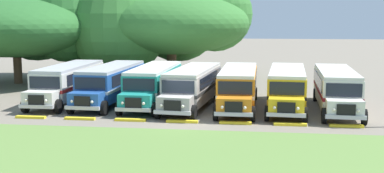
{
  "coord_description": "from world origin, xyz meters",
  "views": [
    {
      "loc": [
        4.57,
        -30.81,
        6.74
      ],
      "look_at": [
        0.0,
        4.22,
        1.6
      ],
      "focal_mm": 46.48,
      "sensor_mm": 36.0,
      "label": 1
    }
  ],
  "objects_px": {
    "parked_bus_slot_1": "(111,82)",
    "secondary_tree": "(18,23)",
    "broad_shade_tree": "(165,22)",
    "parked_bus_slot_4": "(238,86)",
    "parked_bus_slot_3": "(193,85)",
    "parked_bus_slot_2": "(154,83)",
    "parked_bus_slot_6": "(336,88)",
    "parked_bus_slot_0": "(69,81)",
    "parked_bus_slot_5": "(287,86)"
  },
  "relations": [
    {
      "from": "parked_bus_slot_5",
      "to": "parked_bus_slot_6",
      "type": "height_order",
      "value": "same"
    },
    {
      "from": "parked_bus_slot_0",
      "to": "parked_bus_slot_5",
      "type": "distance_m",
      "value": 16.78
    },
    {
      "from": "broad_shade_tree",
      "to": "parked_bus_slot_4",
      "type": "bearing_deg",
      "value": -60.93
    },
    {
      "from": "parked_bus_slot_2",
      "to": "secondary_tree",
      "type": "height_order",
      "value": "secondary_tree"
    },
    {
      "from": "parked_bus_slot_1",
      "to": "parked_bus_slot_2",
      "type": "height_order",
      "value": "same"
    },
    {
      "from": "parked_bus_slot_6",
      "to": "secondary_tree",
      "type": "bearing_deg",
      "value": -108.02
    },
    {
      "from": "parked_bus_slot_1",
      "to": "parked_bus_slot_4",
      "type": "xyz_separation_m",
      "value": [
        9.78,
        -0.78,
        0.0
      ]
    },
    {
      "from": "parked_bus_slot_3",
      "to": "parked_bus_slot_4",
      "type": "distance_m",
      "value": 3.35
    },
    {
      "from": "broad_shade_tree",
      "to": "secondary_tree",
      "type": "xyz_separation_m",
      "value": [
        -14.14,
        -3.6,
        -0.12
      ]
    },
    {
      "from": "parked_bus_slot_1",
      "to": "parked_bus_slot_6",
      "type": "xyz_separation_m",
      "value": [
        16.73,
        -0.82,
        0.0
      ]
    },
    {
      "from": "parked_bus_slot_5",
      "to": "parked_bus_slot_0",
      "type": "bearing_deg",
      "value": -88.66
    },
    {
      "from": "parked_bus_slot_6",
      "to": "parked_bus_slot_4",
      "type": "bearing_deg",
      "value": -87.63
    },
    {
      "from": "parked_bus_slot_2",
      "to": "parked_bus_slot_6",
      "type": "xyz_separation_m",
      "value": [
        13.38,
        -0.67,
        0.0
      ]
    },
    {
      "from": "parked_bus_slot_2",
      "to": "parked_bus_slot_4",
      "type": "distance_m",
      "value": 6.46
    },
    {
      "from": "parked_bus_slot_3",
      "to": "parked_bus_slot_4",
      "type": "height_order",
      "value": "same"
    },
    {
      "from": "parked_bus_slot_4",
      "to": "parked_bus_slot_6",
      "type": "xyz_separation_m",
      "value": [
        6.95,
        -0.04,
        0.0
      ]
    },
    {
      "from": "parked_bus_slot_4",
      "to": "broad_shade_tree",
      "type": "bearing_deg",
      "value": -150.26
    },
    {
      "from": "broad_shade_tree",
      "to": "parked_bus_slot_3",
      "type": "bearing_deg",
      "value": -71.91
    },
    {
      "from": "parked_bus_slot_2",
      "to": "secondary_tree",
      "type": "xyz_separation_m",
      "value": [
        -15.84,
        10.41,
        4.31
      ]
    },
    {
      "from": "parked_bus_slot_2",
      "to": "parked_bus_slot_5",
      "type": "bearing_deg",
      "value": 89.01
    },
    {
      "from": "parked_bus_slot_3",
      "to": "secondary_tree",
      "type": "relative_size",
      "value": 0.61
    },
    {
      "from": "parked_bus_slot_4",
      "to": "parked_bus_slot_1",
      "type": "bearing_deg",
      "value": -93.9
    },
    {
      "from": "parked_bus_slot_4",
      "to": "parked_bus_slot_5",
      "type": "distance_m",
      "value": 3.52
    },
    {
      "from": "parked_bus_slot_5",
      "to": "broad_shade_tree",
      "type": "distance_m",
      "value": 19.08
    },
    {
      "from": "parked_bus_slot_0",
      "to": "secondary_tree",
      "type": "height_order",
      "value": "secondary_tree"
    },
    {
      "from": "parked_bus_slot_4",
      "to": "secondary_tree",
      "type": "bearing_deg",
      "value": -115.68
    },
    {
      "from": "parked_bus_slot_6",
      "to": "secondary_tree",
      "type": "height_order",
      "value": "secondary_tree"
    },
    {
      "from": "parked_bus_slot_0",
      "to": "broad_shade_tree",
      "type": "relative_size",
      "value": 0.6
    },
    {
      "from": "parked_bus_slot_1",
      "to": "parked_bus_slot_5",
      "type": "relative_size",
      "value": 1.0
    },
    {
      "from": "secondary_tree",
      "to": "parked_bus_slot_1",
      "type": "bearing_deg",
      "value": -39.38
    },
    {
      "from": "parked_bus_slot_4",
      "to": "parked_bus_slot_5",
      "type": "relative_size",
      "value": 0.99
    },
    {
      "from": "parked_bus_slot_3",
      "to": "parked_bus_slot_4",
      "type": "bearing_deg",
      "value": 95.98
    },
    {
      "from": "parked_bus_slot_1",
      "to": "broad_shade_tree",
      "type": "distance_m",
      "value": 14.63
    },
    {
      "from": "parked_bus_slot_3",
      "to": "parked_bus_slot_6",
      "type": "xyz_separation_m",
      "value": [
        10.3,
        -0.03,
        0.0
      ]
    },
    {
      "from": "parked_bus_slot_5",
      "to": "parked_bus_slot_6",
      "type": "bearing_deg",
      "value": 89.9
    },
    {
      "from": "parked_bus_slot_5",
      "to": "broad_shade_tree",
      "type": "bearing_deg",
      "value": -137.47
    },
    {
      "from": "parked_bus_slot_0",
      "to": "parked_bus_slot_5",
      "type": "relative_size",
      "value": 0.99
    },
    {
      "from": "parked_bus_slot_4",
      "to": "parked_bus_slot_6",
      "type": "distance_m",
      "value": 6.95
    },
    {
      "from": "parked_bus_slot_2",
      "to": "parked_bus_slot_6",
      "type": "bearing_deg",
      "value": 88.7
    },
    {
      "from": "parked_bus_slot_6",
      "to": "parked_bus_slot_0",
      "type": "bearing_deg",
      "value": -89.83
    },
    {
      "from": "parked_bus_slot_4",
      "to": "broad_shade_tree",
      "type": "distance_m",
      "value": 17.31
    },
    {
      "from": "parked_bus_slot_6",
      "to": "parked_bus_slot_2",
      "type": "bearing_deg",
      "value": -90.12
    },
    {
      "from": "parked_bus_slot_6",
      "to": "broad_shade_tree",
      "type": "distance_m",
      "value": 21.5
    },
    {
      "from": "parked_bus_slot_1",
      "to": "parked_bus_slot_6",
      "type": "bearing_deg",
      "value": 90.12
    },
    {
      "from": "parked_bus_slot_1",
      "to": "broad_shade_tree",
      "type": "height_order",
      "value": "broad_shade_tree"
    },
    {
      "from": "parked_bus_slot_4",
      "to": "broad_shade_tree",
      "type": "height_order",
      "value": "broad_shade_tree"
    },
    {
      "from": "parked_bus_slot_6",
      "to": "parked_bus_slot_1",
      "type": "bearing_deg",
      "value": -90.09
    },
    {
      "from": "parked_bus_slot_0",
      "to": "parked_bus_slot_5",
      "type": "xyz_separation_m",
      "value": [
        16.77,
        -0.68,
        0.0
      ]
    },
    {
      "from": "parked_bus_slot_1",
      "to": "secondary_tree",
      "type": "height_order",
      "value": "secondary_tree"
    },
    {
      "from": "parked_bus_slot_3",
      "to": "parked_bus_slot_5",
      "type": "distance_m",
      "value": 6.86
    }
  ]
}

